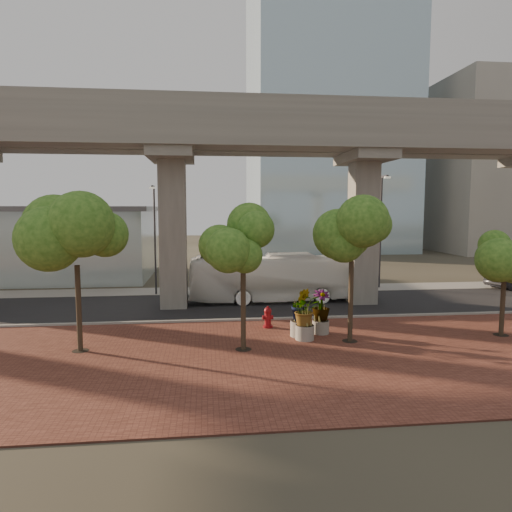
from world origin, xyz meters
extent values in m
plane|color=#353126|center=(0.00, 0.00, 0.00)|extent=(160.00, 160.00, 0.00)
cube|color=brown|center=(0.00, -8.00, 0.03)|extent=(70.00, 13.00, 0.06)
cube|color=black|center=(0.00, 2.00, 0.02)|extent=(90.00, 8.00, 0.04)
cube|color=gray|center=(0.00, -2.00, 0.08)|extent=(70.00, 0.25, 0.16)
cube|color=gray|center=(0.00, 7.50, 0.03)|extent=(90.00, 3.00, 0.06)
cube|color=gray|center=(0.00, 0.40, 10.50)|extent=(72.00, 2.40, 1.80)
cube|color=gray|center=(0.00, 3.60, 10.50)|extent=(72.00, 2.40, 1.80)
cube|color=gray|center=(0.00, -0.70, 11.90)|extent=(72.00, 0.12, 1.00)
cube|color=gray|center=(0.00, 4.70, 11.90)|extent=(72.00, 0.12, 1.00)
cube|color=#B1C5CA|center=(-20.00, 16.00, 3.00)|extent=(22.00, 12.00, 6.00)
cube|color=#535358|center=(-20.00, 16.00, 6.10)|extent=(23.00, 13.00, 0.40)
cube|color=#AAA699|center=(38.00, 36.00, 12.00)|extent=(18.00, 16.00, 24.00)
imported|color=white|center=(0.41, 3.05, 1.56)|extent=(11.26, 2.86, 3.12)
cylinder|color=maroon|center=(-0.91, -3.61, 0.12)|extent=(0.50, 0.50, 0.11)
cylinder|color=maroon|center=(-0.91, -3.61, 0.51)|extent=(0.33, 0.33, 0.80)
sphere|color=maroon|center=(-0.91, -3.61, 0.91)|extent=(0.39, 0.39, 0.39)
cylinder|color=maroon|center=(-0.91, -3.61, 1.09)|extent=(0.11, 0.11, 0.14)
cylinder|color=maroon|center=(-0.91, -3.61, 0.58)|extent=(0.55, 0.22, 0.22)
cylinder|color=#A59D95|center=(0.50, -5.96, 0.40)|extent=(0.87, 0.87, 0.68)
imported|color=#285817|center=(0.50, -5.96, 1.46)|extent=(1.94, 1.94, 1.45)
cylinder|color=gray|center=(1.50, -5.01, 0.38)|extent=(0.82, 0.82, 0.64)
imported|color=#285817|center=(1.50, -5.01, 1.44)|extent=(2.00, 2.00, 1.50)
cylinder|color=gray|center=(0.41, -5.38, 0.43)|extent=(0.95, 0.95, 0.74)
imported|color=#285817|center=(0.41, -5.38, 1.60)|extent=(2.12, 2.12, 1.59)
cylinder|color=#413225|center=(-9.40, -6.57, 1.90)|extent=(0.22, 0.22, 3.69)
cylinder|color=black|center=(-9.40, -6.57, 0.07)|extent=(0.70, 0.70, 0.01)
cylinder|color=#413225|center=(-2.46, -7.14, 1.85)|extent=(0.22, 0.22, 3.57)
cylinder|color=black|center=(-2.46, -7.14, 0.07)|extent=(0.70, 0.70, 0.01)
cylinder|color=#413225|center=(2.50, -6.45, 1.91)|extent=(0.22, 0.22, 3.70)
cylinder|color=black|center=(2.50, -6.45, 0.07)|extent=(0.70, 0.70, 0.01)
cylinder|color=#413225|center=(10.05, -6.26, 1.55)|extent=(0.22, 0.22, 2.98)
cylinder|color=black|center=(10.05, -6.26, 0.07)|extent=(0.70, 0.70, 0.01)
cylinder|color=#2F2F34|center=(-7.58, 6.39, 3.83)|extent=(0.13, 0.13, 7.57)
cube|color=#2F2F34|center=(-7.58, 5.92, 7.61)|extent=(0.14, 0.95, 0.14)
cube|color=silver|center=(-7.58, 5.45, 7.52)|extent=(0.38, 0.19, 0.11)
cylinder|color=#2E2D32|center=(9.27, 7.32, 4.27)|extent=(0.15, 0.15, 8.45)
cube|color=#2E2D32|center=(9.27, 6.80, 8.49)|extent=(0.16, 1.06, 0.16)
cube|color=silver|center=(9.27, 6.27, 8.39)|extent=(0.42, 0.21, 0.13)
camera|label=1|loc=(-4.02, -26.23, 6.10)|focal=32.00mm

